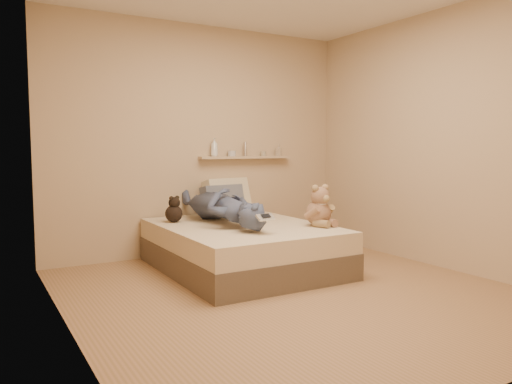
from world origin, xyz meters
TOP-DOWN VIEW (x-y plane):
  - room at (0.00, 0.00)m, footprint 3.80×3.80m
  - bed at (0.00, 0.93)m, footprint 1.50×1.90m
  - game_console at (-0.09, 0.34)m, footprint 0.18×0.10m
  - teddy_bear at (0.63, 0.49)m, footprint 0.34×0.33m
  - dark_plush at (-0.53, 1.43)m, footprint 0.18×0.18m
  - pillow_cream at (0.26, 1.76)m, footprint 0.59×0.36m
  - pillow_grey at (0.13, 1.62)m, footprint 0.53×0.29m
  - person at (-0.12, 1.13)m, footprint 0.61×1.53m
  - wall_shelf at (0.55, 1.84)m, footprint 1.20×0.12m
  - shelf_bottles at (0.43, 1.84)m, footprint 0.97×0.09m

SIDE VIEW (x-z plane):
  - bed at x=0.00m, z-range 0.00..0.45m
  - dark_plush at x=-0.53m, z-range 0.43..0.71m
  - game_console at x=-0.09m, z-range 0.58..0.64m
  - teddy_bear at x=0.63m, z-range 0.41..0.83m
  - pillow_grey at x=0.13m, z-range 0.44..0.80m
  - person at x=-0.12m, z-range 0.45..0.81m
  - pillow_cream at x=0.26m, z-range 0.44..0.86m
  - wall_shelf at x=0.55m, z-range 1.09..1.11m
  - shelf_bottles at x=0.43m, z-range 1.09..1.30m
  - room at x=0.00m, z-range -0.60..3.20m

